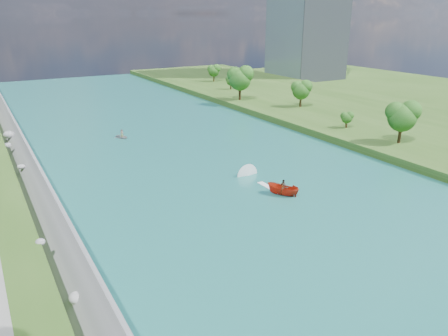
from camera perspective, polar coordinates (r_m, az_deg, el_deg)
ground at (r=54.75m, az=7.63°, el=-6.24°), size 260.00×260.00×0.00m
river_water at (r=70.30m, az=-2.26°, el=-0.10°), size 55.00×240.00×0.10m
berm_east at (r=101.97m, az=23.24°, el=4.96°), size 44.00×240.00×1.50m
riprap_bank at (r=62.00m, az=-23.54°, el=-2.81°), size 3.90×236.00×4.12m
trees_east at (r=104.28m, az=10.07°, el=9.36°), size 15.56×135.35×10.66m
motorboat at (r=61.29m, az=6.97°, el=-2.45°), size 3.93×19.13×1.95m
raft at (r=89.90m, az=-13.18°, el=4.08°), size 3.28×3.77×1.72m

